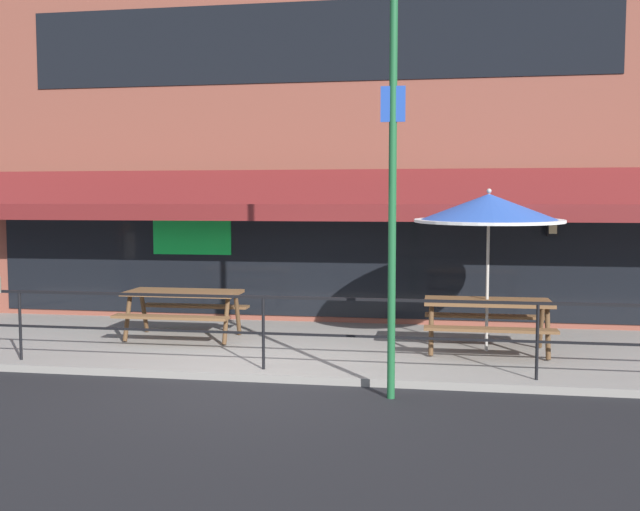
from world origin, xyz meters
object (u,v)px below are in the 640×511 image
(picnic_table_left, at_px, (183,301))
(picnic_table_centre, at_px, (487,311))
(patio_umbrella_centre, at_px, (489,209))
(street_sign_pole, at_px, (392,191))

(picnic_table_left, bearing_deg, picnic_table_centre, -3.36)
(patio_umbrella_centre, relative_size, street_sign_pole, 0.50)
(picnic_table_left, relative_size, patio_umbrella_centre, 0.76)
(picnic_table_left, distance_m, street_sign_pole, 4.62)
(picnic_table_centre, distance_m, patio_umbrella_centre, 1.48)
(picnic_table_left, xyz_separation_m, street_sign_pole, (3.46, -2.55, 1.71))
(picnic_table_centre, distance_m, street_sign_pole, 3.10)
(patio_umbrella_centre, bearing_deg, street_sign_pole, -117.74)
(patio_umbrella_centre, height_order, street_sign_pole, street_sign_pole)
(picnic_table_centre, height_order, patio_umbrella_centre, patio_umbrella_centre)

